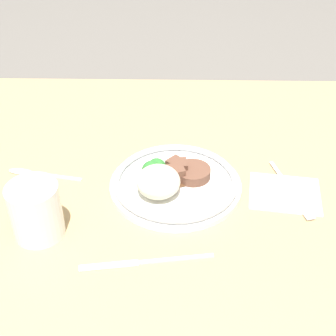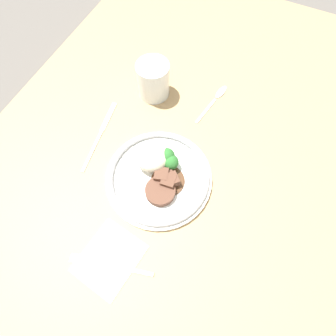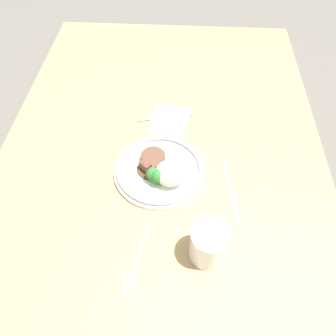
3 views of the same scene
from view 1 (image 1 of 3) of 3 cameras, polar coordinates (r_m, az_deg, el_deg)
The scene contains 8 objects.
ground_plane at distance 0.89m, azimuth 0.87°, elevation -4.68°, with size 8.00×8.00×0.00m, color #5B5651.
dining_table at distance 0.88m, azimuth 0.88°, elevation -3.56°, with size 1.51×0.91×0.05m.
napkin at distance 0.88m, azimuth 14.02°, elevation -3.03°, with size 0.14×0.12×0.00m.
plate at distance 0.85m, azimuth 0.50°, elevation -1.50°, with size 0.24×0.24×0.06m.
juice_glass at distance 0.78m, azimuth -15.76°, elevation -5.39°, with size 0.08×0.08×0.09m.
fork at distance 0.87m, azimuth 15.06°, elevation -3.12°, with size 0.05×0.17×0.00m.
knife at distance 0.73m, azimuth -3.20°, elevation -11.41°, with size 0.21×0.04×0.00m.
spoon at distance 0.94m, azimuth -16.48°, elevation -0.57°, with size 0.15×0.04×0.01m.
Camera 1 is at (-0.00, 0.67, 0.59)m, focal length 50.00 mm.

